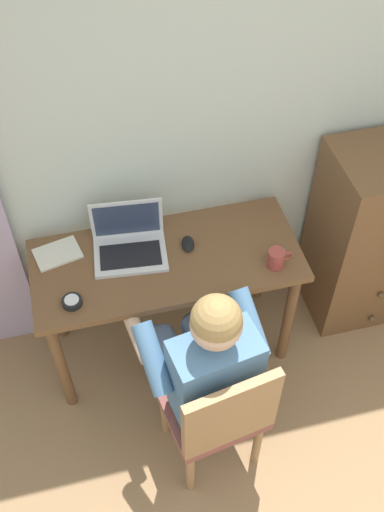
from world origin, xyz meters
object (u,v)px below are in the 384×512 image
object	(u,v)px
desk	(167,274)
dresser	(371,236)
chair	(218,412)
laptop	(129,242)
desk_clock	(72,302)
notebook_pad	(58,253)
computer_mouse	(188,244)
coffee_mug	(277,258)
person_seated	(203,356)

from	to	relation	value
desk	dresser	bearing A→B (deg)	3.07
chair	laptop	size ratio (longest dim) A/B	2.37
desk_clock	notebook_pad	bearing A→B (deg)	96.48
desk	computer_mouse	world-z (taller)	computer_mouse
chair	coffee_mug	distance (m)	0.74
desk	person_seated	size ratio (longest dim) A/B	1.08
desk	notebook_pad	world-z (taller)	notebook_pad
chair	person_seated	size ratio (longest dim) A/B	0.73
desk_clock	notebook_pad	distance (m)	0.31
laptop	computer_mouse	xyz separation A→B (m)	(0.27, -0.04, -0.04)
dresser	laptop	size ratio (longest dim) A/B	2.99
person_seated	laptop	world-z (taller)	person_seated
desk	computer_mouse	bearing A→B (deg)	23.57
desk	laptop	size ratio (longest dim) A/B	3.50
person_seated	computer_mouse	bearing A→B (deg)	82.67
desk	desk_clock	bearing A→B (deg)	-160.87
dresser	laptop	xyz separation A→B (m)	(-1.28, 0.03, 0.25)
person_seated	desk_clock	xyz separation A→B (m)	(-0.50, 0.35, 0.10)
chair	computer_mouse	xyz separation A→B (m)	(0.05, 0.74, 0.28)
dresser	person_seated	xyz separation A→B (m)	(-1.08, -0.57, 0.12)
dresser	desk_clock	bearing A→B (deg)	-172.10
notebook_pad	coffee_mug	world-z (taller)	coffee_mug
desk	dresser	world-z (taller)	dresser
dresser	laptop	bearing A→B (deg)	178.46
dresser	desk_clock	world-z (taller)	dresser
dresser	computer_mouse	xyz separation A→B (m)	(-1.01, -0.01, 0.22)
notebook_pad	coffee_mug	bearing A→B (deg)	-30.53
chair	laptop	world-z (taller)	laptop
desk	coffee_mug	distance (m)	0.54
desk	notebook_pad	size ratio (longest dim) A/B	6.07
laptop	dresser	bearing A→B (deg)	-1.54
chair	notebook_pad	bearing A→B (deg)	124.05
desk	notebook_pad	xyz separation A→B (m)	(-0.49, 0.15, 0.12)
coffee_mug	laptop	bearing A→B (deg)	158.06
person_seated	computer_mouse	size ratio (longest dim) A/B	11.79
desk_clock	notebook_pad	world-z (taller)	desk_clock
person_seated	coffee_mug	world-z (taller)	person_seated
dresser	coffee_mug	distance (m)	0.72
dresser	person_seated	bearing A→B (deg)	-152.10
desk_clock	coffee_mug	world-z (taller)	coffee_mug
desk	person_seated	bearing A→B (deg)	-84.96
laptop	desk_clock	world-z (taller)	laptop
dresser	chair	xyz separation A→B (m)	(-1.05, -0.75, -0.07)
dresser	person_seated	distance (m)	1.22
chair	coffee_mug	xyz separation A→B (m)	(0.42, 0.53, 0.31)
computer_mouse	coffee_mug	bearing A→B (deg)	-21.50
laptop	coffee_mug	bearing A→B (deg)	-21.94
chair	notebook_pad	size ratio (longest dim) A/B	4.10
dresser	notebook_pad	size ratio (longest dim) A/B	5.18
person_seated	computer_mouse	world-z (taller)	person_seated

